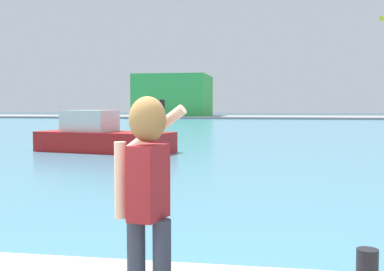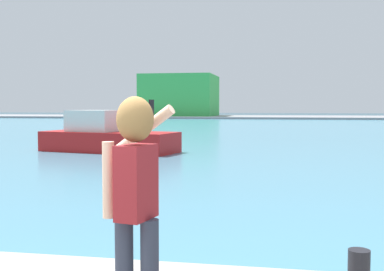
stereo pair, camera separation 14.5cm
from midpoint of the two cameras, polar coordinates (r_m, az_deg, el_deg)
name	(u,v)px [view 2 (the right image)]	position (r m, az deg, el deg)	size (l,w,h in m)	color
ground_plane	(265,127)	(53.08, 8.61, 0.94)	(220.00, 220.00, 0.00)	#334751
harbor_water	(265,127)	(55.07, 8.68, 1.04)	(140.00, 100.00, 0.02)	teal
far_shore_dock	(273,117)	(95.04, 9.49, 2.14)	(140.00, 20.00, 0.37)	gray
person_photographer	(135,186)	(3.68, -5.53, -5.98)	(0.53, 0.57, 1.74)	#2D3342
harbor_bollard	(359,271)	(4.76, 19.84, -14.75)	(0.19, 0.19, 0.39)	black
boat_moored	(106,137)	(24.76, -9.92, -0.19)	(7.27, 3.87, 2.08)	#B21919
warehouse_left	(180,96)	(98.01, -1.34, 4.71)	(14.00, 13.88, 8.11)	green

